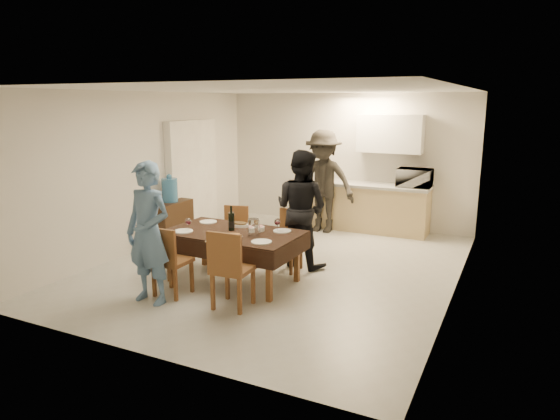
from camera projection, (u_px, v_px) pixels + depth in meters
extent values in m
cube|color=#B2B3AD|center=(280.00, 266.00, 7.53)|extent=(5.00, 6.00, 0.02)
cube|color=white|center=(280.00, 89.00, 6.98)|extent=(5.00, 6.00, 0.02)
cube|color=silver|center=(346.00, 160.00, 9.89)|extent=(5.00, 0.02, 2.60)
cube|color=silver|center=(138.00, 227.00, 4.62)|extent=(5.00, 0.02, 2.60)
cube|color=silver|center=(146.00, 171.00, 8.32)|extent=(0.02, 6.00, 2.60)
cube|color=silver|center=(461.00, 195.00, 6.19)|extent=(0.02, 6.00, 2.60)
cube|color=white|center=(193.00, 177.00, 9.40)|extent=(0.15, 1.40, 2.10)
cube|color=tan|center=(369.00, 209.00, 9.54)|extent=(2.20, 0.60, 0.86)
cube|color=#9D9D99|center=(370.00, 185.00, 9.44)|extent=(2.24, 0.64, 0.05)
cube|color=white|center=(390.00, 134.00, 9.23)|extent=(1.20, 0.34, 0.70)
cube|color=black|center=(233.00, 233.00, 6.76)|extent=(1.85, 1.11, 0.04)
cube|color=brown|center=(233.00, 258.00, 6.84)|extent=(0.07, 0.07, 0.67)
cube|color=brown|center=(172.00, 261.00, 6.35)|extent=(0.42, 0.42, 0.05)
cube|color=brown|center=(162.00, 246.00, 6.13)|extent=(0.42, 0.04, 0.45)
cube|color=brown|center=(233.00, 269.00, 5.96)|extent=(0.47, 0.47, 0.05)
cube|color=brown|center=(223.00, 253.00, 5.73)|extent=(0.44, 0.07, 0.47)
cube|color=brown|center=(233.00, 236.00, 7.67)|extent=(0.47, 0.47, 0.05)
cube|color=brown|center=(227.00, 224.00, 7.47)|extent=(0.38, 0.13, 0.41)
cube|color=brown|center=(286.00, 242.00, 7.28)|extent=(0.42, 0.42, 0.05)
cube|color=brown|center=(281.00, 229.00, 7.07)|extent=(0.40, 0.05, 0.43)
cube|color=#301E10|center=(171.00, 222.00, 8.72)|extent=(0.40, 0.79, 0.74)
cylinder|color=#3E82BE|center=(170.00, 190.00, 8.60)|extent=(0.27, 0.27, 0.41)
cylinder|color=white|center=(254.00, 227.00, 6.54)|extent=(0.15, 0.15, 0.22)
cube|color=#B87E36|center=(224.00, 237.00, 6.38)|extent=(0.51, 0.44, 0.05)
cylinder|color=white|center=(259.00, 229.00, 6.78)|extent=(0.16, 0.16, 0.06)
cylinder|color=white|center=(240.00, 225.00, 7.02)|extent=(0.22, 0.22, 0.04)
cylinder|color=white|center=(183.00, 231.00, 6.75)|extent=(0.26, 0.26, 0.01)
cylinder|color=white|center=(261.00, 242.00, 6.24)|extent=(0.26, 0.26, 0.02)
cylinder|color=white|center=(208.00, 222.00, 7.28)|extent=(0.25, 0.25, 0.01)
cylinder|color=white|center=(282.00, 231.00, 6.76)|extent=(0.25, 0.25, 0.01)
imported|color=white|center=(415.00, 178.00, 9.05)|extent=(0.61, 0.41, 0.34)
imported|color=#5275A1|center=(148.00, 233.00, 6.04)|extent=(0.66, 0.45, 1.75)
imported|color=black|center=(301.00, 209.00, 7.41)|extent=(0.95, 0.79, 1.75)
imported|color=black|center=(323.00, 182.00, 9.37)|extent=(1.24, 0.72, 1.93)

